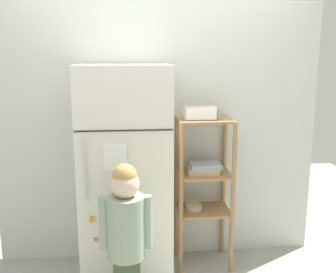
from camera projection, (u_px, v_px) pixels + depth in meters
name	position (u px, v px, depth m)	size (l,w,h in m)	color
ground_plane	(161.00, 272.00, 3.17)	(6.00, 6.00, 0.00)	#999993
kitchen_wall_back	(158.00, 134.00, 3.27)	(2.70, 0.03, 2.17)	silver
refrigerator	(126.00, 174.00, 2.99)	(0.68, 0.60, 1.67)	silver
child_standing	(126.00, 226.00, 2.52)	(0.34, 0.25, 1.07)	#3A4E32
pantry_shelf_unit	(203.00, 179.00, 3.17)	(0.45, 0.35, 1.24)	#9E7247
fruit_bin	(199.00, 114.00, 3.04)	(0.25, 0.16, 0.10)	white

